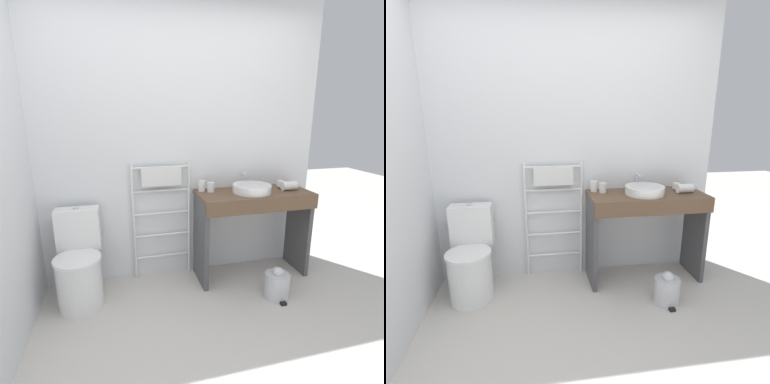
# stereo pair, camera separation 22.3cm
# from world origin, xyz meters

# --- Properties ---
(wall_back) EXTENTS (2.76, 0.12, 2.66)m
(wall_back) POSITION_xyz_m (0.00, 1.52, 1.33)
(wall_back) COLOR silver
(wall_back) RESTS_ON ground_plane
(toilet) EXTENTS (0.37, 0.51, 0.79)m
(toilet) POSITION_xyz_m (-0.93, 1.16, 0.32)
(toilet) COLOR white
(toilet) RESTS_ON ground_plane
(towel_radiator) EXTENTS (0.55, 0.06, 1.13)m
(towel_radiator) POSITION_xyz_m (-0.18, 1.41, 0.80)
(towel_radiator) COLOR white
(towel_radiator) RESTS_ON ground_plane
(vanity_counter) EXTENTS (1.07, 0.46, 0.85)m
(vanity_counter) POSITION_xyz_m (0.66, 1.21, 0.59)
(vanity_counter) COLOR brown
(vanity_counter) RESTS_ON ground_plane
(sink_basin) EXTENTS (0.36, 0.36, 0.07)m
(sink_basin) POSITION_xyz_m (0.63, 1.21, 0.89)
(sink_basin) COLOR white
(sink_basin) RESTS_ON vanity_counter
(faucet) EXTENTS (0.02, 0.10, 0.15)m
(faucet) POSITION_xyz_m (0.63, 1.40, 0.95)
(faucet) COLOR silver
(faucet) RESTS_ON vanity_counter
(cup_near_wall) EXTENTS (0.07, 0.07, 0.10)m
(cup_near_wall) POSITION_xyz_m (0.19, 1.38, 0.90)
(cup_near_wall) COLOR white
(cup_near_wall) RESTS_ON vanity_counter
(cup_near_edge) EXTENTS (0.07, 0.07, 0.09)m
(cup_near_edge) POSITION_xyz_m (0.27, 1.32, 0.90)
(cup_near_edge) COLOR white
(cup_near_edge) RESTS_ON vanity_counter
(hair_dryer) EXTENTS (0.20, 0.18, 0.08)m
(hair_dryer) POSITION_xyz_m (1.02, 1.22, 0.89)
(hair_dryer) COLOR white
(hair_dryer) RESTS_ON vanity_counter
(trash_bin) EXTENTS (0.21, 0.24, 0.29)m
(trash_bin) POSITION_xyz_m (0.72, 0.80, 0.12)
(trash_bin) COLOR silver
(trash_bin) RESTS_ON ground_plane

